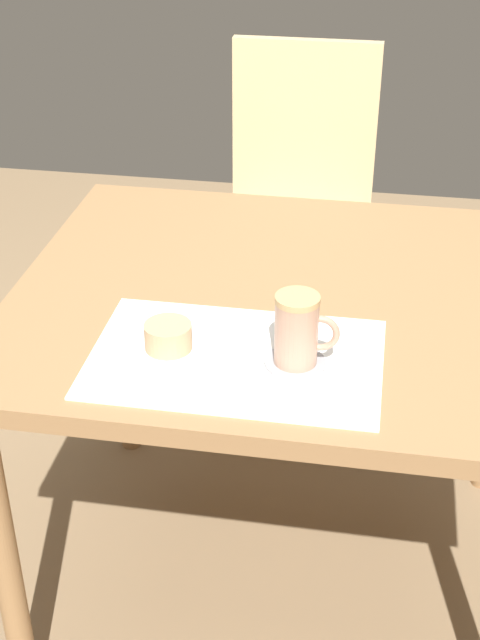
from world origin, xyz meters
The scene contains 9 objects.
ground_plane centered at (0.00, 0.00, -0.01)m, with size 4.40×4.40×0.02m, color #846B4C.
dining_table centered at (0.00, 0.00, 0.64)m, with size 1.02×0.86×0.72m.
wooden_chair centered at (-0.07, 0.78, 0.52)m, with size 0.42×0.42×0.95m.
placemat centered at (-0.06, -0.24, 0.72)m, with size 0.47×0.31×0.00m, color white.
pastry_plate centered at (-0.17, -0.25, 0.73)m, with size 0.17×0.17×0.01m, color white.
pastry centered at (-0.17, -0.25, 0.75)m, with size 0.08×0.08×0.04m, color tan.
coffee_coaster centered at (0.03, -0.24, 0.72)m, with size 0.10×0.10×0.01m, color #99999E.
coffee_mug centered at (0.03, -0.24, 0.78)m, with size 0.10×0.07×0.12m.
teaspoon centered at (-0.15, -0.36, 0.73)m, with size 0.01×0.01×0.13m, color silver.
Camera 1 is at (0.14, -1.41, 1.51)m, focal length 50.00 mm.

